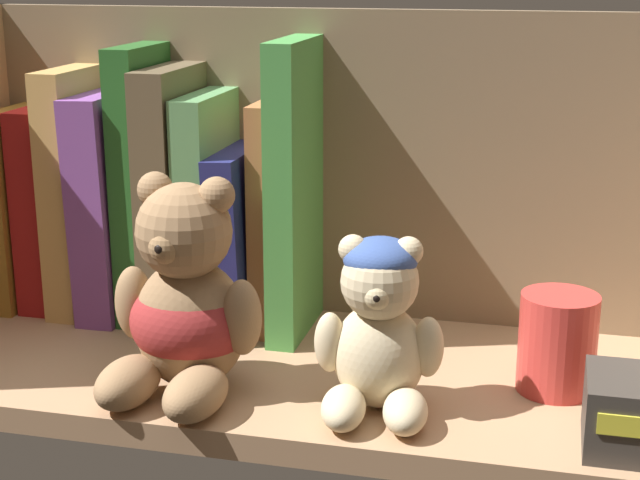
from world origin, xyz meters
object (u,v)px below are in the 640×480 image
at_px(book_1, 52,206).
at_px(teddy_bear_smaller, 379,330).
at_px(book_5, 182,192).
at_px(book_8, 275,212).
at_px(book_3, 116,202).
at_px(book_2, 81,189).
at_px(book_6, 216,206).
at_px(pillar_candle, 557,343).
at_px(book_9, 301,185).
at_px(book_7, 248,233).
at_px(teddy_bear_larger, 186,308).
at_px(book_0, 25,205).
at_px(book_4, 149,181).

relative_size(book_1, teddy_bear_smaller, 1.44).
bearing_deg(book_5, book_8, 0.00).
height_order(book_8, teddy_bear_smaller, book_8).
distance_m(book_3, book_5, 0.06).
bearing_deg(book_3, book_2, 180.00).
bearing_deg(book_6, pillar_candle, -17.60).
bearing_deg(book_8, book_9, 0.00).
xyz_separation_m(book_3, book_6, (0.09, 0.00, 0.00)).
relative_size(book_5, pillar_candle, 2.98).
height_order(book_1, teddy_bear_smaller, book_1).
bearing_deg(book_6, book_7, 0.00).
distance_m(teddy_bear_smaller, pillar_candle, 0.14).
relative_size(book_2, book_3, 1.10).
relative_size(book_1, book_7, 1.18).
bearing_deg(book_3, teddy_bear_smaller, -30.10).
distance_m(book_5, teddy_bear_larger, 0.17).
bearing_deg(book_5, book_6, 0.00).
bearing_deg(teddy_bear_smaller, book_3, 149.90).
bearing_deg(book_0, book_4, 0.00).
xyz_separation_m(book_6, teddy_bear_smaller, (0.17, -0.15, -0.04)).
bearing_deg(book_7, teddy_bear_larger, -89.33).
distance_m(book_7, teddy_bear_larger, 0.15).
distance_m(book_7, teddy_bear_smaller, 0.21).
relative_size(book_1, book_4, 0.76).
distance_m(book_0, book_7, 0.21).
bearing_deg(book_2, teddy_bear_larger, -44.29).
xyz_separation_m(book_3, book_9, (0.17, 0.00, 0.02)).
height_order(book_1, pillar_candle, book_1).
height_order(book_7, pillar_candle, book_7).
relative_size(book_0, book_2, 0.83).
distance_m(book_3, book_8, 0.15).
bearing_deg(book_0, book_7, 0.00).
bearing_deg(teddy_bear_larger, teddy_bear_smaller, -0.18).
relative_size(book_2, pillar_candle, 2.92).
distance_m(book_7, book_8, 0.03).
relative_size(book_2, book_5, 0.98).
xyz_separation_m(book_7, teddy_bear_smaller, (0.14, -0.15, -0.02)).
relative_size(book_2, book_7, 1.40).
bearing_deg(book_8, teddy_bear_larger, -98.33).
height_order(book_6, book_8, book_6).
xyz_separation_m(book_2, book_7, (0.16, 0.00, -0.03)).
height_order(book_0, book_5, book_5).
bearing_deg(book_3, book_7, 0.00).
bearing_deg(book_7, book_1, 180.00).
xyz_separation_m(book_2, teddy_bear_larger, (0.16, -0.15, -0.04)).
height_order(book_0, book_2, book_2).
xyz_separation_m(book_1, book_2, (0.03, 0.00, 0.02)).
height_order(book_8, teddy_bear_larger, book_8).
distance_m(book_4, book_6, 0.06).
height_order(book_6, teddy_bear_smaller, book_6).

